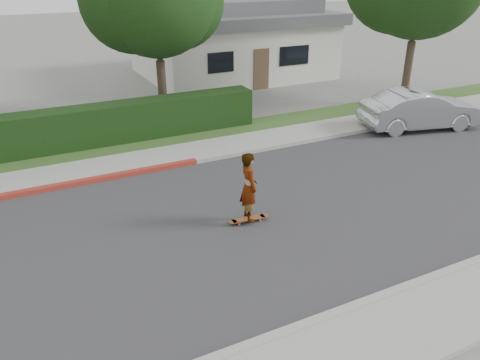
# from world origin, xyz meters

# --- Properties ---
(ground) EXTENTS (120.00, 120.00, 0.00)m
(ground) POSITION_xyz_m (0.00, 0.00, 0.00)
(ground) COLOR slate
(ground) RESTS_ON ground
(road) EXTENTS (60.00, 8.00, 0.01)m
(road) POSITION_xyz_m (0.00, 0.00, 0.01)
(road) COLOR #2D2D30
(road) RESTS_ON ground
(curb_near) EXTENTS (60.00, 0.20, 0.15)m
(curb_near) POSITION_xyz_m (0.00, -4.10, 0.07)
(curb_near) COLOR #9E9E99
(curb_near) RESTS_ON ground
(sidewalk_near) EXTENTS (60.00, 1.60, 0.12)m
(sidewalk_near) POSITION_xyz_m (0.00, -5.00, 0.06)
(sidewalk_near) COLOR gray
(sidewalk_near) RESTS_ON ground
(curb_far) EXTENTS (60.00, 0.20, 0.15)m
(curb_far) POSITION_xyz_m (0.00, 4.10, 0.07)
(curb_far) COLOR #9E9E99
(curb_far) RESTS_ON ground
(sidewalk_far) EXTENTS (60.00, 1.60, 0.12)m
(sidewalk_far) POSITION_xyz_m (0.00, 5.00, 0.06)
(sidewalk_far) COLOR gray
(sidewalk_far) RESTS_ON ground
(planting_strip) EXTENTS (60.00, 1.60, 0.10)m
(planting_strip) POSITION_xyz_m (0.00, 6.60, 0.05)
(planting_strip) COLOR #2D4C1E
(planting_strip) RESTS_ON ground
(hedge) EXTENTS (15.00, 1.00, 1.50)m
(hedge) POSITION_xyz_m (-3.00, 7.20, 0.75)
(hedge) COLOR black
(hedge) RESTS_ON ground
(house) EXTENTS (10.60, 8.60, 4.30)m
(house) POSITION_xyz_m (8.00, 16.00, 2.10)
(house) COLOR beige
(house) RESTS_ON ground
(skateboard) EXTENTS (1.10, 0.31, 0.10)m
(skateboard) POSITION_xyz_m (0.79, -0.17, 0.10)
(skateboard) COLOR #C85837
(skateboard) RESTS_ON ground
(skateboarder) EXTENTS (0.51, 0.71, 1.82)m
(skateboarder) POSITION_xyz_m (0.79, -0.17, 1.02)
(skateboarder) COLOR white
(skateboarder) RESTS_ON skateboard
(car_silver) EXTENTS (4.98, 2.73, 1.56)m
(car_silver) POSITION_xyz_m (10.41, 3.50, 0.78)
(car_silver) COLOR silver
(car_silver) RESTS_ON ground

